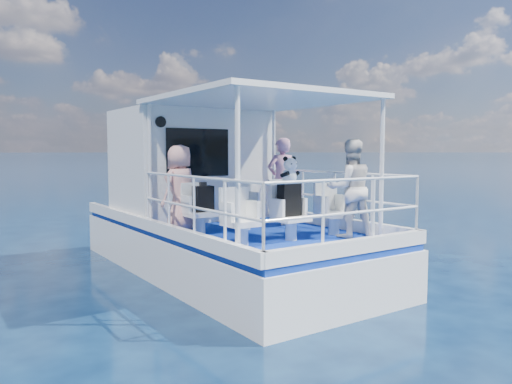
{
  "coord_description": "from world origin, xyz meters",
  "views": [
    {
      "loc": [
        -4.75,
        -7.11,
        2.27
      ],
      "look_at": [
        -0.18,
        -0.4,
        1.61
      ],
      "focal_mm": 35.0,
      "sensor_mm": 36.0,
      "label": 1
    }
  ],
  "objects_px": {
    "backpack_center": "(289,200)",
    "panda": "(289,170)",
    "passenger_port_fwd": "(180,189)",
    "passenger_stbd_aft": "(350,189)"
  },
  "relations": [
    {
      "from": "backpack_center",
      "to": "panda",
      "type": "relative_size",
      "value": 1.22
    },
    {
      "from": "passenger_port_fwd",
      "to": "backpack_center",
      "type": "bearing_deg",
      "value": 98.57
    },
    {
      "from": "passenger_port_fwd",
      "to": "backpack_center",
      "type": "relative_size",
      "value": 2.96
    },
    {
      "from": "passenger_stbd_aft",
      "to": "backpack_center",
      "type": "bearing_deg",
      "value": 4.64
    },
    {
      "from": "passenger_port_fwd",
      "to": "backpack_center",
      "type": "xyz_separation_m",
      "value": [
        1.05,
        -1.65,
        -0.11
      ]
    },
    {
      "from": "passenger_port_fwd",
      "to": "passenger_stbd_aft",
      "type": "bearing_deg",
      "value": 111.84
    },
    {
      "from": "passenger_stbd_aft",
      "to": "panda",
      "type": "bearing_deg",
      "value": 6.05
    },
    {
      "from": "passenger_stbd_aft",
      "to": "backpack_center",
      "type": "relative_size",
      "value": 3.12
    },
    {
      "from": "passenger_port_fwd",
      "to": "backpack_center",
      "type": "height_order",
      "value": "passenger_port_fwd"
    },
    {
      "from": "passenger_stbd_aft",
      "to": "passenger_port_fwd",
      "type": "bearing_deg",
      "value": -21.27
    }
  ]
}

